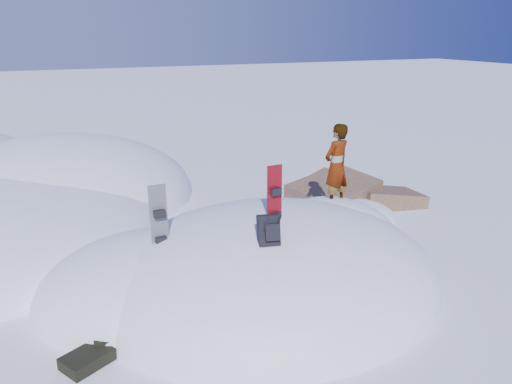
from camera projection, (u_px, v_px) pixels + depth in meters
name	position (u px, v px, depth m)	size (l,w,h in m)	color
ground	(269.00, 284.00, 9.93)	(120.00, 120.00, 0.00)	white
snow_mound	(257.00, 281.00, 10.07)	(8.00, 6.00, 3.00)	white
rock_outcrop	(344.00, 210.00, 13.97)	(4.68, 4.41, 1.68)	brown
snowboard_red	(275.00, 206.00, 9.34)	(0.30, 0.16, 1.62)	red
snowboard_dark	(160.00, 230.00, 8.99)	(0.32, 0.19, 1.71)	black
backpack	(269.00, 230.00, 8.39)	(0.44, 0.50, 0.61)	black
gear_pile	(90.00, 356.00, 7.55)	(0.95, 0.76, 0.25)	black
person	(336.00, 166.00, 11.01)	(0.69, 0.45, 1.90)	slate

